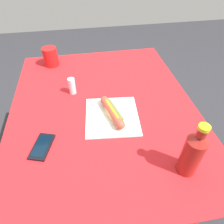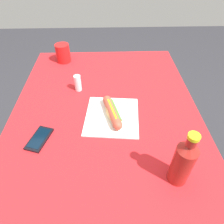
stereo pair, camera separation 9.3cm
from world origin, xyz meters
The scene contains 8 objects.
ground_plane centered at (0.00, 0.00, 0.00)m, with size 6.00×6.00×0.00m, color #2D2D33.
dining_table centered at (0.00, 0.00, 0.60)m, with size 1.15×0.91×0.73m.
paper_wrapper centered at (0.08, 0.03, 0.73)m, with size 0.26×0.25×0.01m, color white.
hot_dog centered at (0.08, 0.03, 0.76)m, with size 0.22×0.09×0.05m.
cell_phone centered at (0.21, -0.28, 0.74)m, with size 0.14×0.10×0.01m.
soda_bottle centered at (0.40, 0.25, 0.83)m, with size 0.07×0.07×0.24m.
drinking_cup centered at (-0.46, -0.27, 0.79)m, with size 0.09×0.09×0.11m, color red.
salt_shaker centered at (-0.14, -0.14, 0.78)m, with size 0.04×0.04×0.09m, color silver.
Camera 2 is at (0.75, 0.01, 1.40)m, focal length 32.16 mm.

